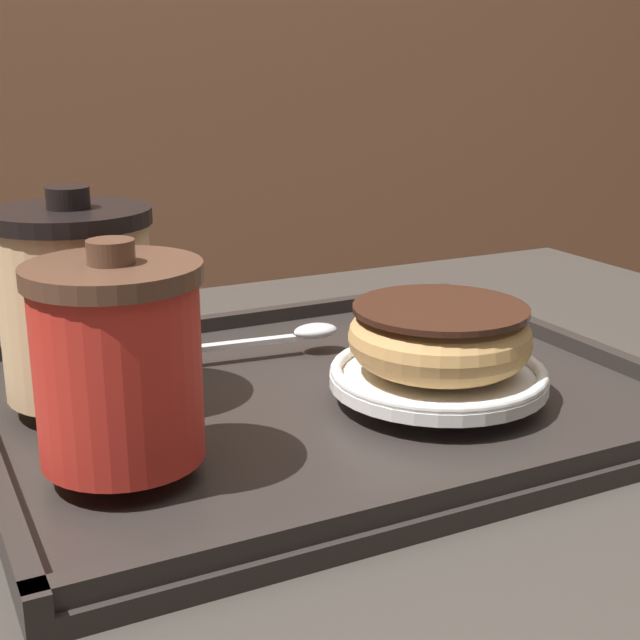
# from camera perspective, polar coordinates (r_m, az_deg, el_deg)

# --- Properties ---
(cafe_table) EXTENTS (0.99, 0.71, 0.76)m
(cafe_table) POSITION_cam_1_polar(r_m,az_deg,el_deg) (0.70, 0.85, -18.35)
(cafe_table) COLOR #38332D
(cafe_table) RESTS_ON ground_plane
(serving_tray) EXTENTS (0.45, 0.36, 0.02)m
(serving_tray) POSITION_cam_1_polar(r_m,az_deg,el_deg) (0.62, 0.00, -5.05)
(serving_tray) COLOR #282321
(serving_tray) RESTS_ON cafe_table
(coffee_cup_front) EXTENTS (0.09, 0.09, 0.12)m
(coffee_cup_front) POSITION_cam_1_polar(r_m,az_deg,el_deg) (0.48, -12.79, -2.57)
(coffee_cup_front) COLOR red
(coffee_cup_front) RESTS_ON serving_tray
(coffee_cup_rear) EXTENTS (0.10, 0.10, 0.13)m
(coffee_cup_rear) POSITION_cam_1_polar(r_m,az_deg,el_deg) (0.59, -15.33, 1.19)
(coffee_cup_rear) COLOR #E0B784
(coffee_cup_rear) RESTS_ON serving_tray
(plate_with_chocolate_donut) EXTENTS (0.14, 0.14, 0.01)m
(plate_with_chocolate_donut) POSITION_cam_1_polar(r_m,az_deg,el_deg) (0.60, 7.56, -3.50)
(plate_with_chocolate_donut) COLOR white
(plate_with_chocolate_donut) RESTS_ON serving_tray
(donut_chocolate_glazed) EXTENTS (0.12, 0.12, 0.04)m
(donut_chocolate_glazed) POSITION_cam_1_polar(r_m,az_deg,el_deg) (0.59, 7.66, -0.98)
(donut_chocolate_glazed) COLOR tan
(donut_chocolate_glazed) RESTS_ON plate_with_chocolate_donut
(spoon) EXTENTS (0.15, 0.03, 0.01)m
(spoon) POSITION_cam_1_polar(r_m,az_deg,el_deg) (0.68, -1.92, -0.96)
(spoon) COLOR silver
(spoon) RESTS_ON serving_tray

